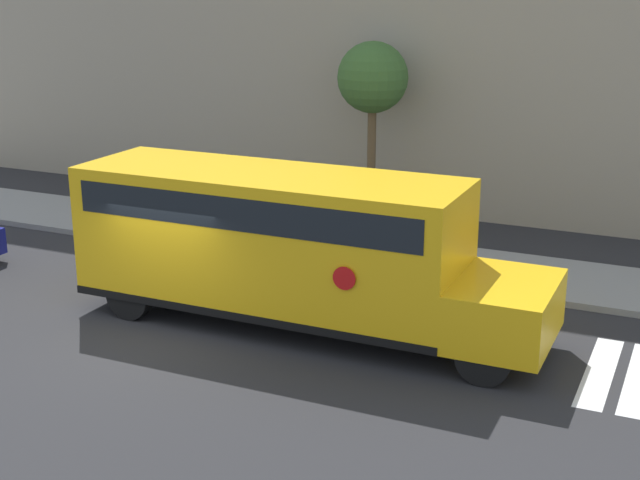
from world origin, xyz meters
TOP-DOWN VIEW (x-y plane):
  - ground_plane at (0.00, 0.00)m, footprint 60.00×60.00m
  - sidewalk_strip at (0.00, 6.50)m, footprint 44.00×3.00m
  - school_bus at (2.08, 1.71)m, footprint 9.67×2.57m
  - tree_near_sidewalk at (0.84, 9.69)m, footprint 1.98×1.98m

SIDE VIEW (x-z plane):
  - ground_plane at x=0.00m, z-range 0.00..0.00m
  - sidewalk_strip at x=0.00m, z-range 0.00..0.15m
  - school_bus at x=2.08m, z-range 0.22..3.37m
  - tree_near_sidewalk at x=0.84m, z-range 1.51..6.65m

